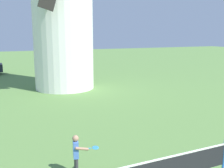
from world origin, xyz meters
The scene contains 1 object.
player_far centered at (-1.06, 4.23, 0.65)m, with size 0.68×0.59×1.14m.
Camera 1 is at (-2.93, -2.14, 3.79)m, focal length 42.01 mm.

